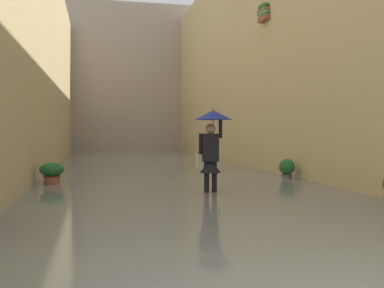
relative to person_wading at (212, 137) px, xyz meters
The scene contains 8 objects.
ground_plane 7.03m from the person_wading, 86.00° to the right, with size 69.15×69.15×0.00m, color gray.
flood_water 7.02m from the person_wading, 86.00° to the right, with size 8.30×33.66×0.14m, color slate.
building_facade_left 8.69m from the person_wading, 121.27° to the right, with size 2.04×31.66×9.42m.
building_facade_right 9.04m from the person_wading, 53.24° to the right, with size 2.04×31.66×8.58m.
building_facade_far 21.94m from the person_wading, 88.73° to the right, with size 11.10×1.80×10.44m, color #A89989.
person_wading is the anchor object (origin of this frame).
potted_plant_far_right 4.60m from the person_wading, 32.96° to the right, with size 0.64×0.64×0.71m.
potted_plant_far_left 3.82m from the person_wading, 142.30° to the right, with size 0.47×0.47×0.72m.
Camera 1 is at (2.11, 2.75, 1.57)m, focal length 40.71 mm.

